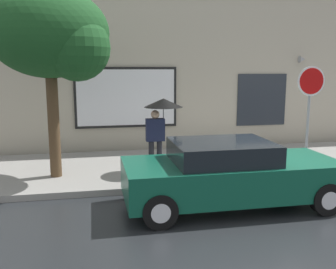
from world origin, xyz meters
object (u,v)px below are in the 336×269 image
object	(u,v)px
pedestrian_with_umbrella	(161,114)
parked_car	(230,174)
stop_sign	(310,97)
street_tree	(55,37)

from	to	relation	value
pedestrian_with_umbrella	parked_car	bearing A→B (deg)	-67.28
parked_car	stop_sign	size ratio (longest dim) A/B	1.61
parked_car	street_tree	distance (m)	5.08
pedestrian_with_umbrella	street_tree	distance (m)	3.12
parked_car	pedestrian_with_umbrella	size ratio (longest dim) A/B	2.30
parked_car	street_tree	xyz separation A→B (m)	(-3.50, 2.36, 2.83)
street_tree	stop_sign	xyz separation A→B (m)	(6.28, -0.59, -1.46)
parked_car	street_tree	size ratio (longest dim) A/B	0.97
pedestrian_with_umbrella	street_tree	world-z (taller)	street_tree
pedestrian_with_umbrella	stop_sign	xyz separation A→B (m)	(3.78, -0.60, 0.40)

